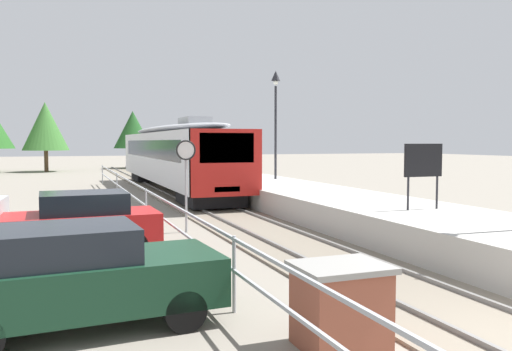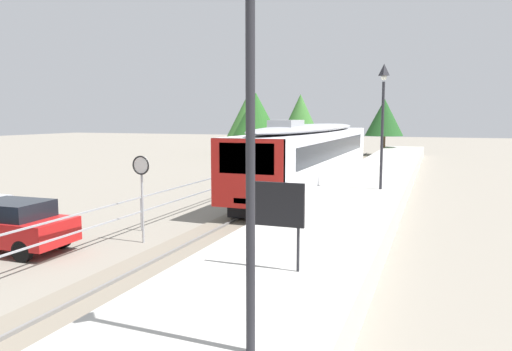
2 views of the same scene
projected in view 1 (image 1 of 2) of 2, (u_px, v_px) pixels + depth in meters
The scene contains 13 objects.
ground_plane at pixel (121, 196), 26.23m from camera, with size 160.00×160.00×0.00m, color gray.
track_rails at pixel (180, 194), 27.29m from camera, with size 3.20×60.00×0.14m.
commuter_train at pixel (173, 153), 28.59m from camera, with size 2.82×19.76×3.74m.
station_platform at pixel (239, 184), 28.41m from camera, with size 3.90×60.00×0.90m, color #B7B5AD.
platform_lamp_mid_platform at pixel (276, 104), 25.71m from camera, with size 0.34×0.34×5.35m.
platform_notice_board at pixel (423, 163), 14.16m from camera, with size 1.20×0.08×1.80m.
speed_limit_sign at pixel (186, 163), 15.69m from camera, with size 0.61×0.10×2.81m.
brick_utility_cabinet at pixel (340, 305), 6.93m from camera, with size 1.21×0.99×1.13m.
carpark_fence at pixel (146, 199), 16.73m from camera, with size 0.06×36.06×1.25m.
parked_hatchback_dark_green at pixel (79, 275), 7.63m from camera, with size 4.10×1.99×1.53m.
parked_hatchback_red at pixel (76, 223), 12.56m from camera, with size 4.04×1.86×1.53m.
tree_distant_left at pixel (133, 130), 53.18m from camera, with size 3.90×3.90×5.90m.
tree_distant_centre at pixel (45, 126), 47.81m from camera, with size 4.12×4.12×6.40m.
Camera 1 is at (-5.89, -4.82, 2.75)m, focal length 36.55 mm.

